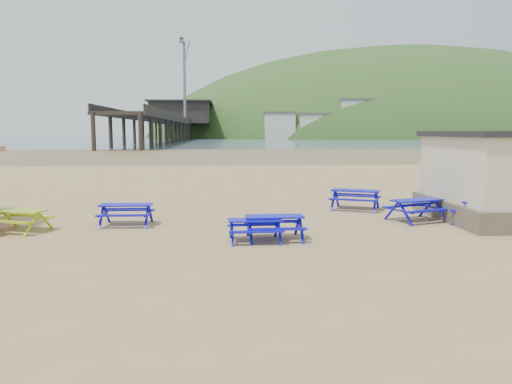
{
  "coord_description": "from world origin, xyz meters",
  "views": [
    {
      "loc": [
        -0.8,
        -16.01,
        3.15
      ],
      "look_at": [
        0.27,
        1.5,
        1.0
      ],
      "focal_mm": 35.0,
      "sensor_mm": 36.0,
      "label": 1
    }
  ],
  "objects": [
    {
      "name": "headland_town",
      "position": [
        90.0,
        229.68,
        -9.91
      ],
      "size": [
        264.0,
        144.0,
        108.0
      ],
      "color": "#2D4C1E",
      "rests_on": "ground"
    },
    {
      "name": "pier",
      "position": [
        -17.99,
        178.23,
        5.46
      ],
      "size": [
        24.0,
        220.0,
        39.29
      ],
      "color": "black",
      "rests_on": "ground"
    },
    {
      "name": "ground",
      "position": [
        0.0,
        0.0,
        0.0
      ],
      "size": [
        400.0,
        400.0,
        0.0
      ],
      "primitive_type": "plane",
      "color": "tan",
      "rests_on": "ground"
    },
    {
      "name": "picnic_table_blue_e",
      "position": [
        0.61,
        -1.79,
        0.35
      ],
      "size": [
        1.74,
        1.42,
        0.71
      ],
      "rotation": [
        0.0,
        0.0,
        0.04
      ],
      "color": "#0E01B1",
      "rests_on": "ground"
    },
    {
      "name": "picnic_table_yellow",
      "position": [
        -7.29,
        -0.12,
        0.35
      ],
      "size": [
        2.0,
        1.81,
        0.69
      ],
      "rotation": [
        0.0,
        0.0,
        -0.35
      ],
      "color": "#93CF0B",
      "rests_on": "ground"
    },
    {
      "name": "sea",
      "position": [
        0.0,
        170.0,
        0.01
      ],
      "size": [
        400.0,
        400.0,
        0.0
      ],
      "primitive_type": "plane",
      "color": "#4B5E6B",
      "rests_on": "ground"
    },
    {
      "name": "wet_sand",
      "position": [
        0.0,
        55.0,
        0.0
      ],
      "size": [
        400.0,
        400.0,
        0.0
      ],
      "primitive_type": "plane",
      "color": "olive",
      "rests_on": "ground"
    },
    {
      "name": "picnic_table_blue_a",
      "position": [
        -4.14,
        0.74,
        0.36
      ],
      "size": [
        1.74,
        1.42,
        0.72
      ],
      "rotation": [
        0.0,
        0.0,
        -0.02
      ],
      "color": "#0E01B1",
      "rests_on": "ground"
    },
    {
      "name": "picnic_table_blue_b",
      "position": [
        4.41,
        3.59,
        0.4
      ],
      "size": [
        2.35,
        2.16,
        0.8
      ],
      "rotation": [
        0.0,
        0.0,
        -0.41
      ],
      "color": "#0E01B1",
      "rests_on": "ground"
    },
    {
      "name": "picnic_table_blue_f",
      "position": [
        7.96,
        -0.11,
        0.43
      ],
      "size": [
        2.62,
        2.51,
        0.86
      ],
      "rotation": [
        0.0,
        0.0,
        0.59
      ],
      "color": "#0E01B1",
      "rests_on": "ground"
    },
    {
      "name": "picnic_table_blue_c",
      "position": [
        5.89,
        0.91,
        0.39
      ],
      "size": [
        2.24,
        2.03,
        0.77
      ],
      "rotation": [
        0.0,
        0.0,
        0.36
      ],
      "color": "#0E01B1",
      "rests_on": "ground"
    },
    {
      "name": "picnic_table_blue_d",
      "position": [
        0.03,
        -2.0,
        0.32
      ],
      "size": [
        1.59,
        1.3,
        0.65
      ],
      "rotation": [
        0.0,
        0.0,
        0.04
      ],
      "color": "#0E01B1",
      "rests_on": "ground"
    }
  ]
}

